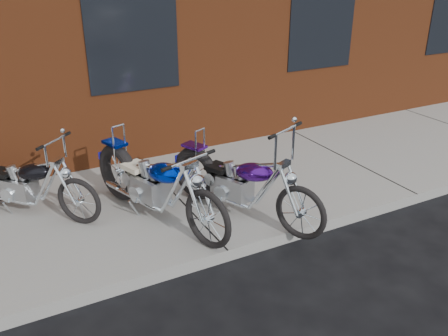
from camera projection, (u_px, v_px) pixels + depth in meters
ground at (228, 262)px, 5.39m from camera, size 120.00×120.00×0.00m
sidewalk at (177, 201)px, 6.57m from camera, size 22.00×3.00×0.15m
chopper_purple at (240, 185)px, 5.91m from camera, size 1.02×2.17×1.30m
chopper_blue at (155, 187)px, 5.82m from camera, size 0.94×2.36×1.07m
chopper_third at (25, 186)px, 5.98m from camera, size 1.51×1.63×1.08m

